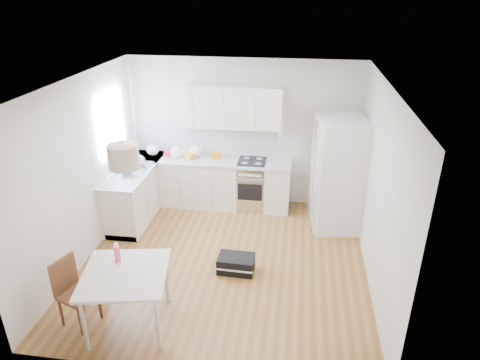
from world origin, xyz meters
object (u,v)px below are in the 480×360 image
(refrigerator, at_px, (339,174))
(gym_bag, at_px, (236,264))
(dining_table, at_px, (125,279))
(dining_chair, at_px, (78,293))

(refrigerator, distance_m, gym_bag, 2.34)
(dining_table, relative_size, dining_chair, 1.28)
(dining_chair, bearing_deg, dining_table, 25.33)
(gym_bag, bearing_deg, refrigerator, 48.94)
(refrigerator, xyz_separation_m, dining_table, (-2.63, -2.84, -0.26))
(dining_chair, xyz_separation_m, gym_bag, (1.74, 1.31, -0.32))
(refrigerator, xyz_separation_m, dining_chair, (-3.24, -2.90, -0.50))
(refrigerator, height_order, dining_chair, refrigerator)
(refrigerator, distance_m, dining_table, 3.88)
(dining_chair, bearing_deg, gym_bag, 56.80)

